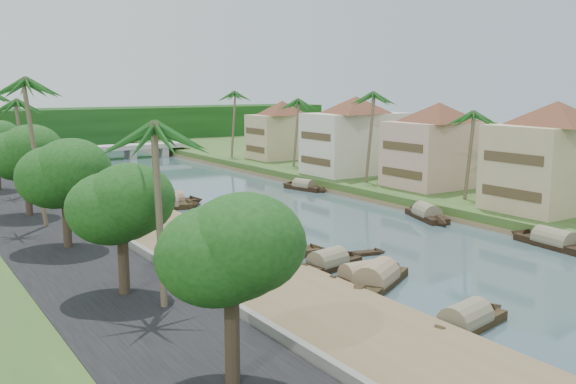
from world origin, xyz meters
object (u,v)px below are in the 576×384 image
bridge (114,149)px  sampan_0 (465,322)px  building_near (554,154)px  person_near (232,263)px  sampan_1 (360,278)px

bridge → sampan_0: bridge is taller
building_near → person_near: building_near is taller
sampan_0 → building_near: bearing=16.2°
bridge → sampan_0: bearing=-96.0°
building_near → sampan_0: bearing=-152.2°
sampan_0 → sampan_1: (0.31, 9.20, -0.00)m
bridge → sampan_1: 80.32m
person_near → building_near: bearing=-17.8°
bridge → building_near: building_near is taller
bridge → sampan_1: bearing=-96.5°
bridge → sampan_0: 89.49m
person_near → sampan_0: bearing=-82.7°
sampan_0 → person_near: (-7.01, 13.17, 1.15)m
sampan_0 → sampan_1: sampan_0 is taller
person_near → bridge: bearing=57.1°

